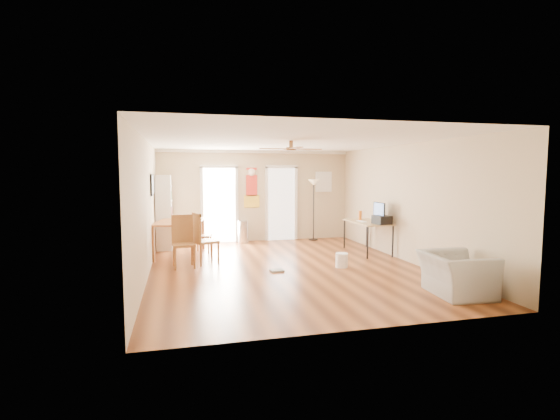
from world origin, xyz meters
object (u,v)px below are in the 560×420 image
object	(u,v)px
torchiere_lamp	(314,210)
bookshelf	(164,212)
trash_can	(243,232)
armchair	(456,274)
dining_chair_right_b	(206,239)
dining_table	(180,238)
dining_chair_near	(184,242)
dining_chair_right_a	(203,234)
wastebasket_a	(342,260)
printer	(382,220)
computer_desk	(367,237)

from	to	relation	value
torchiere_lamp	bookshelf	bearing A→B (deg)	-174.99
trash_can	armchair	size ratio (longest dim) A/B	0.60
dining_chair_right_b	torchiere_lamp	size ratio (longest dim) A/B	0.62
dining_table	dining_chair_near	world-z (taller)	dining_chair_near
armchair	dining_chair_near	bearing A→B (deg)	59.96
dining_chair_near	armchair	world-z (taller)	dining_chair_near
dining_chair_right_b	dining_chair_near	world-z (taller)	dining_chair_right_b
dining_chair_right_a	dining_table	bearing A→B (deg)	122.64
dining_table	trash_can	distance (m)	2.19
dining_chair_right_b	wastebasket_a	xyz separation A→B (m)	(2.72, -1.02, -0.40)
dining_chair_right_a	printer	bearing A→B (deg)	-96.07
armchair	dining_chair_right_b	bearing A→B (deg)	54.44
bookshelf	trash_can	bearing A→B (deg)	-7.05
computer_desk	bookshelf	bearing A→B (deg)	160.23
dining_chair_right_a	dining_chair_right_b	size ratio (longest dim) A/B	0.85
dining_chair_near	printer	xyz separation A→B (m)	(4.53, 0.05, 0.33)
computer_desk	printer	world-z (taller)	printer
trash_can	printer	bearing A→B (deg)	-42.57
armchair	trash_can	bearing A→B (deg)	29.78
dining_table	printer	world-z (taller)	printer
bookshelf	dining_chair_right_b	xyz separation A→B (m)	(0.94, -2.08, -0.40)
dining_chair_right_b	torchiere_lamp	world-z (taller)	torchiere_lamp
dining_chair_near	trash_can	bearing A→B (deg)	52.49
wastebasket_a	armchair	world-z (taller)	armchair
trash_can	dining_table	bearing A→B (deg)	-142.04
computer_desk	wastebasket_a	distance (m)	1.84
bookshelf	dining_chair_right_a	xyz separation A→B (m)	(0.94, -0.80, -0.48)
dining_chair_right_a	computer_desk	xyz separation A→B (m)	(3.94, -0.95, -0.09)
dining_chair_right_a	dining_chair_near	world-z (taller)	dining_chair_near
torchiere_lamp	wastebasket_a	distance (m)	3.59
computer_desk	armchair	xyz separation A→B (m)	(-0.19, -3.60, -0.04)
bookshelf	computer_desk	xyz separation A→B (m)	(4.88, -1.75, -0.57)
dining_table	armchair	xyz separation A→B (m)	(4.30, -4.36, -0.08)
dining_chair_right_a	wastebasket_a	bearing A→B (deg)	-116.29
computer_desk	wastebasket_a	xyz separation A→B (m)	(-1.23, -1.35, -0.24)
computer_desk	printer	bearing A→B (deg)	-78.29
bookshelf	computer_desk	bearing A→B (deg)	-36.49
dining_chair_near	torchiere_lamp	bearing A→B (deg)	29.93
dining_table	armchair	distance (m)	6.13
bookshelf	trash_can	size ratio (longest dim) A/B	3.03
dining_chair_right_a	torchiere_lamp	bearing A→B (deg)	-56.29
computer_desk	armchair	world-z (taller)	computer_desk
torchiere_lamp	computer_desk	distance (m)	2.29
dining_table	wastebasket_a	xyz separation A→B (m)	(3.27, -2.11, -0.27)
dining_chair_right_b	printer	size ratio (longest dim) A/B	2.85
torchiere_lamp	dining_chair_right_a	bearing A→B (deg)	-160.26
bookshelf	trash_can	xyz separation A→B (m)	(2.12, 0.36, -0.64)
dining_chair_right_b	dining_table	bearing A→B (deg)	9.97
bookshelf	torchiere_lamp	bearing A→B (deg)	-11.72
dining_chair_right_a	torchiere_lamp	xyz separation A→B (m)	(3.26, 1.17, 0.42)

